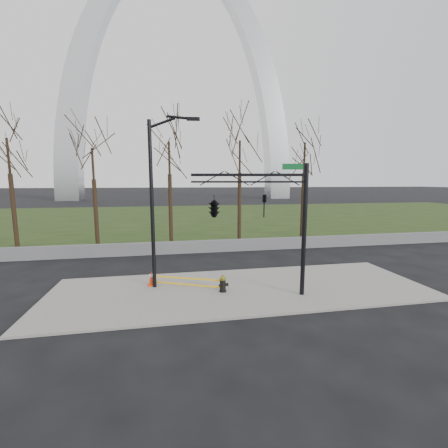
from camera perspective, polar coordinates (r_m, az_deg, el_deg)
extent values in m
plane|color=black|center=(14.75, 3.39, -12.55)|extent=(500.00, 500.00, 0.00)
cube|color=gray|center=(14.73, 3.39, -12.37)|extent=(18.00, 6.00, 0.10)
cube|color=#1F3011|center=(43.82, -6.11, 1.35)|extent=(120.00, 40.00, 0.06)
cube|color=#59595B|center=(22.16, -1.60, -4.24)|extent=(60.00, 0.30, 0.90)
cylinder|color=black|center=(14.26, -0.24, -12.73)|extent=(0.33, 0.33, 0.06)
cylinder|color=black|center=(14.16, -0.24, -11.75)|extent=(0.25, 0.25, 0.58)
cylinder|color=black|center=(14.16, 0.60, -11.55)|extent=(0.21, 0.18, 0.15)
cylinder|color=black|center=(14.15, -0.84, -11.68)|extent=(0.11, 0.11, 0.10)
cylinder|color=olive|center=(14.06, -0.24, -10.56)|extent=(0.29, 0.29, 0.06)
ellipsoid|color=olive|center=(14.04, -0.24, -10.34)|extent=(0.27, 0.27, 0.20)
cylinder|color=olive|center=(14.01, -0.24, -9.88)|extent=(0.06, 0.06, 0.08)
cube|color=#F1390C|center=(15.48, -13.73, -11.29)|extent=(0.45, 0.45, 0.04)
cone|color=#F1390C|center=(15.37, -13.78, -10.02)|extent=(0.29, 0.29, 0.68)
cylinder|color=white|center=(15.33, -13.79, -9.58)|extent=(0.22, 0.22, 0.10)
cylinder|color=black|center=(14.42, -13.66, 3.10)|extent=(0.18, 0.18, 8.00)
cylinder|color=black|center=(14.52, -11.95, 18.45)|extent=(1.27, 0.27, 0.56)
cylinder|color=black|center=(14.48, -8.44, 19.57)|extent=(1.21, 0.26, 0.22)
cube|color=black|center=(14.44, -5.92, 19.45)|extent=(0.62, 0.29, 0.14)
cylinder|color=black|center=(13.65, 15.15, -1.46)|extent=(0.20, 0.20, 6.00)
cube|color=black|center=(13.05, 4.75, 9.39)|extent=(4.93, 1.07, 0.12)
cube|color=black|center=(13.05, 4.74, 8.07)|extent=(4.92, 1.03, 0.08)
cube|color=#0C5926|center=(13.34, 13.08, 10.69)|extent=(0.89, 0.21, 0.25)
imported|color=black|center=(13.16, 7.73, 3.45)|extent=(0.20, 0.23, 1.00)
imported|color=black|center=(13.06, -1.90, 3.49)|extent=(0.99, 2.54, 1.00)
cube|color=yellow|center=(14.49, -6.97, -10.33)|extent=(3.17, 1.25, 0.08)
cube|color=yellow|center=(14.71, -7.30, -11.44)|extent=(3.33, 1.49, 0.08)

